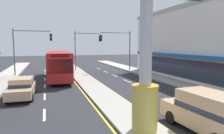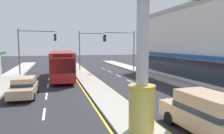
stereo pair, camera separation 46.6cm
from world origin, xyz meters
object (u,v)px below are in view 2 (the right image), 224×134
(traffic_light_median_far, at_px, (89,44))
(district_sign, at_px, (143,45))
(sedan_far_right_lane, at_px, (24,87))
(traffic_light_left_side, at_px, (33,44))
(traffic_light_right_side, at_px, (123,44))
(bus_near_right_lane, at_px, (62,63))
(suv_near_left_lane, at_px, (206,113))

(traffic_light_median_far, bearing_deg, district_sign, -94.00)
(district_sign, xyz_separation_m, traffic_light_median_far, (1.68, 24.00, 0.16))
(sedan_far_right_lane, bearing_deg, traffic_light_left_side, 91.37)
(traffic_light_left_side, relative_size, traffic_light_right_side, 1.00)
(traffic_light_right_side, xyz_separation_m, bus_near_right_lane, (-9.12, -3.91, -2.38))
(district_sign, relative_size, traffic_light_right_side, 1.22)
(district_sign, height_order, traffic_light_right_side, district_sign)
(traffic_light_median_far, distance_m, bus_near_right_lane, 8.58)
(traffic_light_left_side, bearing_deg, district_sign, -72.94)
(traffic_light_right_side, relative_size, traffic_light_median_far, 1.00)
(sedan_far_right_lane, bearing_deg, district_sign, -55.09)
(traffic_light_left_side, height_order, traffic_light_median_far, same)
(traffic_light_right_side, distance_m, bus_near_right_lane, 10.20)
(suv_near_left_lane, bearing_deg, traffic_light_left_side, 112.92)
(traffic_light_left_side, xyz_separation_m, bus_near_right_lane, (3.58, -3.66, -2.38))
(traffic_light_right_side, distance_m, traffic_light_median_far, 5.58)
(bus_near_right_lane, relative_size, sedan_far_right_lane, 2.60)
(district_sign, height_order, sedan_far_right_lane, district_sign)
(bus_near_right_lane, distance_m, suv_near_left_lane, 18.77)
(bus_near_right_lane, bearing_deg, traffic_light_right_side, 23.20)
(traffic_light_right_side, xyz_separation_m, sedan_far_right_lane, (-12.42, -12.25, -3.46))
(district_sign, xyz_separation_m, traffic_light_left_side, (-6.35, 20.70, 0.21))
(traffic_light_right_side, bearing_deg, district_sign, -106.87)
(traffic_light_median_far, bearing_deg, sedan_far_right_lane, -116.83)
(traffic_light_median_far, bearing_deg, bus_near_right_lane, -122.55)
(district_sign, bearing_deg, sedan_far_right_lane, 124.91)
(traffic_light_left_side, height_order, traffic_light_right_side, same)
(traffic_light_median_far, relative_size, suv_near_left_lane, 1.32)
(district_sign, distance_m, traffic_light_right_side, 21.89)
(traffic_light_left_side, distance_m, traffic_light_right_side, 12.71)
(suv_near_left_lane, bearing_deg, bus_near_right_lane, 107.18)
(traffic_light_right_side, xyz_separation_m, suv_near_left_lane, (-3.58, -21.82, -3.26))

